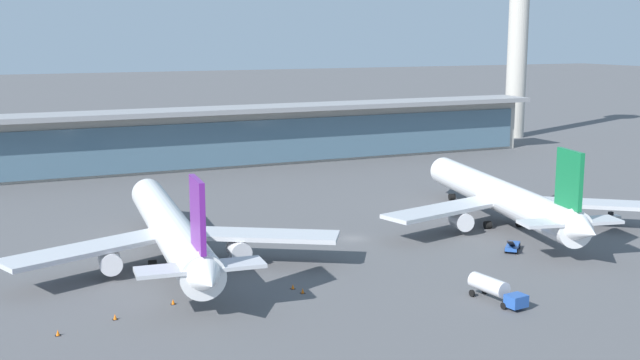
# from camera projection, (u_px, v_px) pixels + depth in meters

# --- Properties ---
(ground_plane) EXTENTS (1200.00, 1200.00, 0.00)m
(ground_plane) POSITION_uv_depth(u_px,v_px,m) (353.00, 238.00, 131.68)
(ground_plane) COLOR #515154
(airliner_left_stand) EXTENTS (47.99, 62.69, 16.68)m
(airliner_left_stand) POSITION_uv_depth(u_px,v_px,m) (171.00, 230.00, 116.04)
(airliner_left_stand) COLOR white
(airliner_left_stand) RESTS_ON ground
(airliner_centre_stand) EXTENTS (47.20, 62.23, 16.68)m
(airliner_centre_stand) POSITION_uv_depth(u_px,v_px,m) (501.00, 197.00, 139.52)
(airliner_centre_stand) COLOR white
(airliner_centre_stand) RESTS_ON ground
(service_truck_near_nose_blue) EXTENTS (3.47, 8.82, 2.95)m
(service_truck_near_nose_blue) POSITION_uv_depth(u_px,v_px,m) (495.00, 289.00, 100.38)
(service_truck_near_nose_blue) COLOR #234C9E
(service_truck_near_nose_blue) RESTS_ON ground
(service_truck_under_wing_blue) EXTENTS (5.73, 5.80, 2.70)m
(service_truck_under_wing_blue) POSITION_uv_depth(u_px,v_px,m) (512.00, 246.00, 123.79)
(service_truck_under_wing_blue) COLOR #234C9E
(service_truck_under_wing_blue) RESTS_ON ground
(service_truck_mid_apron_white) EXTENTS (6.92, 3.09, 2.70)m
(service_truck_mid_apron_white) POSITION_uv_depth(u_px,v_px,m) (545.00, 201.00, 157.68)
(service_truck_mid_apron_white) COLOR silver
(service_truck_mid_apron_white) RESTS_ON ground
(service_truck_by_tail_white) EXTENTS (3.11, 2.18, 2.05)m
(service_truck_by_tail_white) POSITION_uv_depth(u_px,v_px,m) (612.00, 218.00, 142.40)
(service_truck_by_tail_white) COLOR silver
(service_truck_by_tail_white) RESTS_ON ground
(terminal_building) EXTENTS (186.19, 12.80, 15.20)m
(terminal_building) POSITION_uv_depth(u_px,v_px,m) (213.00, 137.00, 200.41)
(terminal_building) COLOR #B2ADA3
(terminal_building) RESTS_ON ground
(control_tower) EXTENTS (12.00, 12.00, 74.62)m
(control_tower) POSITION_uv_depth(u_px,v_px,m) (519.00, 11.00, 254.36)
(control_tower) COLOR #B2ADA3
(control_tower) RESTS_ON ground
(safety_cone_alpha) EXTENTS (0.62, 0.62, 0.70)m
(safety_cone_alpha) POSITION_uv_depth(u_px,v_px,m) (115.00, 317.00, 94.24)
(safety_cone_alpha) COLOR orange
(safety_cone_alpha) RESTS_ON ground
(safety_cone_bravo) EXTENTS (0.62, 0.62, 0.70)m
(safety_cone_bravo) POSITION_uv_depth(u_px,v_px,m) (58.00, 333.00, 89.23)
(safety_cone_bravo) COLOR orange
(safety_cone_bravo) RESTS_ON ground
(safety_cone_charlie) EXTENTS (0.62, 0.62, 0.70)m
(safety_cone_charlie) POSITION_uv_depth(u_px,v_px,m) (293.00, 287.00, 105.53)
(safety_cone_charlie) COLOR orange
(safety_cone_charlie) RESTS_ON ground
(safety_cone_delta) EXTENTS (0.62, 0.62, 0.70)m
(safety_cone_delta) POSITION_uv_depth(u_px,v_px,m) (173.00, 302.00, 99.56)
(safety_cone_delta) COLOR orange
(safety_cone_delta) RESTS_ON ground
(safety_cone_echo) EXTENTS (0.62, 0.62, 0.70)m
(safety_cone_echo) POSITION_uv_depth(u_px,v_px,m) (303.00, 291.00, 103.79)
(safety_cone_echo) COLOR orange
(safety_cone_echo) RESTS_ON ground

